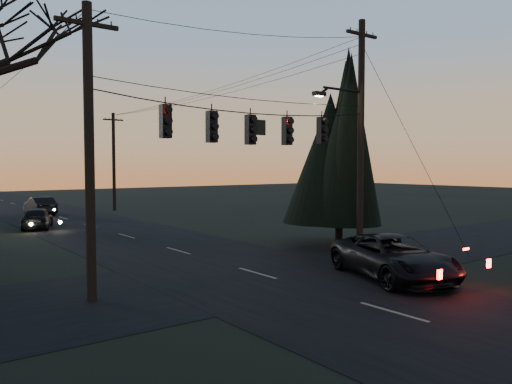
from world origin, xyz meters
TOP-DOWN VIEW (x-y plane):
  - main_road at (0.00, 20.00)m, footprint 8.00×120.00m
  - cross_road at (0.00, 10.00)m, footprint 60.00×7.00m
  - utility_pole_right at (5.50, 10.00)m, footprint 5.00×0.30m
  - utility_pole_left at (-6.00, 10.00)m, footprint 1.80×0.30m
  - utility_pole_far_r at (5.50, 38.00)m, footprint 1.80×0.30m
  - span_signal_assembly at (-0.24, 10.00)m, footprint 11.50×0.44m
  - evergreen_right at (6.84, 12.48)m, footprint 4.50×4.50m
  - suv_near at (3.20, 6.47)m, footprint 4.12×5.89m
  - sedan_oncoming_a at (-3.11, 28.44)m, footprint 2.82×4.25m
  - sedan_oncoming_b at (-0.80, 37.36)m, footprint 1.58×4.35m

SIDE VIEW (x-z plane):
  - utility_pole_right at x=5.50m, z-range -5.00..5.00m
  - utility_pole_left at x=-6.00m, z-range -4.25..4.25m
  - utility_pole_far_r at x=5.50m, z-range -4.25..4.25m
  - cross_road at x=0.00m, z-range 0.00..0.02m
  - main_road at x=0.00m, z-range 0.00..0.02m
  - sedan_oncoming_a at x=-3.11m, z-range 0.00..1.35m
  - sedan_oncoming_b at x=-0.80m, z-range 0.00..1.43m
  - suv_near at x=3.20m, z-range 0.00..1.49m
  - evergreen_right at x=6.84m, z-range 0.59..9.00m
  - span_signal_assembly at x=-0.24m, z-range 4.45..6.04m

